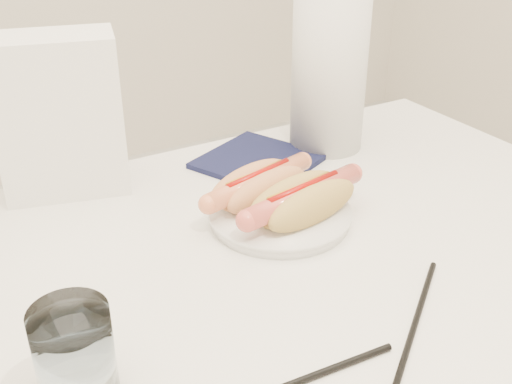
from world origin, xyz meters
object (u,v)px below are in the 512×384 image
napkin_box (59,116)px  paper_towel_roll (329,67)px  hotdog_right (303,201)px  plate (280,217)px  table (255,317)px  hotdog_left (259,186)px  water_glass (75,355)px

napkin_box → paper_towel_roll: paper_towel_roll is taller
hotdog_right → paper_towel_roll: (0.19, 0.21, 0.10)m
plate → hotdog_right: hotdog_right is taller
paper_towel_roll → plate: bearing=-138.7°
table → hotdog_right: (0.12, 0.07, 0.10)m
napkin_box → plate: bearing=-33.3°
plate → hotdog_left: bearing=103.5°
plate → napkin_box: napkin_box is taller
hotdog_left → hotdog_right: hotdog_right is taller
hotdog_right → hotdog_left: bearing=100.9°
water_glass → plate: bearing=28.2°
water_glass → paper_towel_roll: (0.55, 0.37, 0.09)m
hotdog_right → napkin_box: bearing=119.8°
hotdog_left → water_glass: size_ratio=1.88×
table → plate: plate is taller
plate → hotdog_right: 0.05m
hotdog_left → water_glass: bearing=-160.6°
plate → paper_towel_roll: bearing=41.3°
table → water_glass: size_ratio=11.92×
water_glass → table: bearing=18.5°
plate → hotdog_left: hotdog_left is taller
napkin_box → paper_towel_roll: size_ratio=0.83×
hotdog_right → water_glass: (-0.35, -0.15, 0.01)m
plate → water_glass: size_ratio=1.91×
hotdog_left → hotdog_right: bearing=-82.5°
water_glass → hotdog_right: bearing=23.1°
water_glass → napkin_box: 0.45m
table → napkin_box: (-0.13, 0.35, 0.18)m
hotdog_right → napkin_box: 0.38m
paper_towel_roll → table: bearing=-137.2°
plate → water_glass: 0.38m
plate → napkin_box: (-0.23, 0.25, 0.11)m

